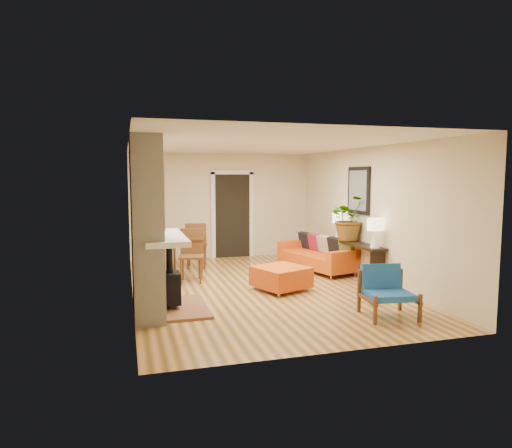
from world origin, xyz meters
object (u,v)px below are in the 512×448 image
at_px(blue_chair, 386,289).
at_px(dining_table, 190,242).
at_px(sofa, 320,255).
at_px(console_table, 355,249).
at_px(lamp_near, 375,229).
at_px(houseplant, 350,218).
at_px(lamp_far, 339,222).
at_px(ottoman, 281,277).

distance_m(blue_chair, dining_table, 4.34).
bearing_deg(dining_table, sofa, -7.16).
bearing_deg(blue_chair, console_table, 72.02).
bearing_deg(lamp_near, dining_table, 147.22).
xyz_separation_m(blue_chair, dining_table, (-2.36, 3.63, 0.27)).
xyz_separation_m(dining_table, lamp_near, (3.13, -2.01, 0.40)).
xyz_separation_m(lamp_near, houseplant, (-0.01, 0.98, 0.12)).
bearing_deg(console_table, lamp_far, 90.00).
height_order(dining_table, lamp_near, lamp_near).
relative_size(sofa, console_table, 1.11).
bearing_deg(lamp_near, lamp_far, 90.00).
distance_m(ottoman, lamp_near, 1.94).
height_order(dining_table, console_table, dining_table).
relative_size(sofa, lamp_far, 3.80).
height_order(sofa, blue_chair, sofa).
bearing_deg(ottoman, lamp_far, 35.43).
relative_size(lamp_near, lamp_far, 1.00).
bearing_deg(lamp_far, console_table, -90.00).
relative_size(console_table, lamp_near, 3.43).
distance_m(lamp_far, houseplant, 0.49).
relative_size(console_table, lamp_far, 3.43).
distance_m(sofa, blue_chair, 3.31).
bearing_deg(sofa, console_table, -69.42).
distance_m(dining_table, console_table, 3.38).
bearing_deg(houseplant, ottoman, -156.23).
bearing_deg(lamp_far, dining_table, 169.95).
bearing_deg(lamp_far, sofa, 149.46).
relative_size(ottoman, dining_table, 0.56).
bearing_deg(houseplant, dining_table, 161.66).
bearing_deg(sofa, lamp_far, -30.54).
xyz_separation_m(lamp_far, houseplant, (-0.01, -0.48, 0.12)).
relative_size(lamp_near, houseplant, 0.59).
height_order(ottoman, console_table, console_table).
relative_size(sofa, ottoman, 1.91).
bearing_deg(lamp_far, houseplant, -91.20).
height_order(console_table, houseplant, houseplant).
height_order(lamp_near, houseplant, houseplant).
height_order(ottoman, dining_table, dining_table).
relative_size(sofa, houseplant, 2.23).
relative_size(sofa, blue_chair, 2.61).
xyz_separation_m(blue_chair, console_table, (0.76, 2.35, 0.18)).
bearing_deg(ottoman, dining_table, 127.43).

